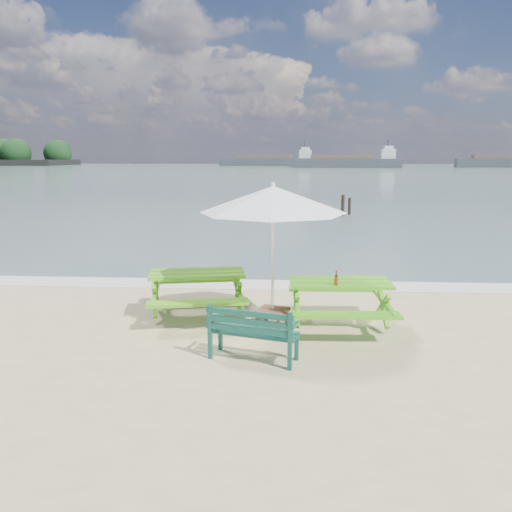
# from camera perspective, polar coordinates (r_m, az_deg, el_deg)

# --- Properties ---
(sea) EXTENTS (300.00, 300.00, 0.00)m
(sea) POSITION_cam_1_polar(r_m,az_deg,el_deg) (91.53, 3.28, 9.61)
(sea) COLOR slate
(sea) RESTS_ON ground
(foam_strip) EXTENTS (22.00, 0.90, 0.01)m
(foam_strip) POSITION_cam_1_polar(r_m,az_deg,el_deg) (11.46, 1.48, -3.29)
(foam_strip) COLOR silver
(foam_strip) RESTS_ON ground
(picnic_table_left) EXTENTS (2.06, 2.21, 0.82)m
(picnic_table_left) POSITION_cam_1_polar(r_m,az_deg,el_deg) (9.31, -6.73, -4.39)
(picnic_table_left) COLOR #59A919
(picnic_table_left) RESTS_ON ground
(picnic_table_right) EXTENTS (1.76, 1.94, 0.82)m
(picnic_table_right) POSITION_cam_1_polar(r_m,az_deg,el_deg) (8.75, 9.52, -5.53)
(picnic_table_right) COLOR #51B41B
(picnic_table_right) RESTS_ON ground
(park_bench) EXTENTS (1.36, 0.77, 0.80)m
(park_bench) POSITION_cam_1_polar(r_m,az_deg,el_deg) (7.35, -0.30, -9.93)
(park_bench) COLOR #104439
(park_bench) RESTS_ON ground
(side_table) EXTENTS (0.64, 0.64, 0.32)m
(side_table) POSITION_cam_1_polar(r_m,az_deg,el_deg) (8.69, 1.86, -7.06)
(side_table) COLOR brown
(side_table) RESTS_ON ground
(patio_umbrella) EXTENTS (3.18, 3.18, 2.43)m
(patio_umbrella) POSITION_cam_1_polar(r_m,az_deg,el_deg) (8.27, 1.95, 6.48)
(patio_umbrella) COLOR silver
(patio_umbrella) RESTS_ON ground
(beer_bottle) EXTENTS (0.06, 0.06, 0.25)m
(beer_bottle) POSITION_cam_1_polar(r_m,az_deg,el_deg) (8.33, 9.14, -2.77)
(beer_bottle) COLOR #8A5514
(beer_bottle) RESTS_ON picnic_table_right
(swimmer) EXTENTS (0.71, 0.55, 1.73)m
(swimmer) POSITION_cam_1_polar(r_m,az_deg,el_deg) (24.75, 1.88, 3.69)
(swimmer) COLOR tan
(swimmer) RESTS_ON ground
(mooring_pilings) EXTENTS (0.56, 0.76, 1.23)m
(mooring_pilings) POSITION_cam_1_polar(r_m,az_deg,el_deg) (25.06, 10.19, 5.45)
(mooring_pilings) COLOR black
(mooring_pilings) RESTS_ON ground
(cargo_ships) EXTENTS (140.53, 26.21, 4.40)m
(cargo_ships) POSITION_cam_1_polar(r_m,az_deg,el_deg) (138.02, 25.89, 9.61)
(cargo_ships) COLOR #373D41
(cargo_ships) RESTS_ON ground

